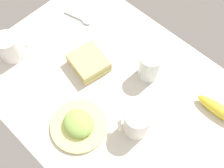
# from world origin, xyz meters

# --- Properties ---
(tabletop) EXTENTS (0.90, 0.64, 0.02)m
(tabletop) POSITION_xyz_m (0.00, 0.00, 0.01)
(tabletop) COLOR beige
(tabletop) RESTS_ON ground
(plate_of_food) EXTENTS (0.17, 0.17, 0.05)m
(plate_of_food) POSITION_xyz_m (0.02, -0.17, 0.04)
(plate_of_food) COLOR #EAE58C
(plate_of_food) RESTS_ON tabletop
(coffee_mug_black) EXTENTS (0.08, 0.10, 0.09)m
(coffee_mug_black) POSITION_xyz_m (-0.34, -0.14, 0.07)
(coffee_mug_black) COLOR white
(coffee_mug_black) RESTS_ON tabletop
(coffee_mug_milky) EXTENTS (0.09, 0.09, 0.10)m
(coffee_mug_milky) POSITION_xyz_m (0.15, -0.05, 0.07)
(coffee_mug_milky) COLOR white
(coffee_mug_milky) RESTS_ON tabletop
(sandwich_main) EXTENTS (0.14, 0.13, 0.04)m
(sandwich_main) POSITION_xyz_m (-0.12, 0.01, 0.04)
(sandwich_main) COLOR #DBB77A
(sandwich_main) RESTS_ON tabletop
(glass_of_milk) EXTENTS (0.07, 0.07, 0.10)m
(glass_of_milk) POSITION_xyz_m (0.05, 0.12, 0.07)
(glass_of_milk) COLOR silver
(glass_of_milk) RESTS_ON tabletop
(banana) EXTENTS (0.16, 0.05, 0.04)m
(banana) POSITION_xyz_m (0.30, 0.17, 0.04)
(banana) COLOR yellow
(banana) RESTS_ON tabletop
(spoon) EXTENTS (0.12, 0.04, 0.01)m
(spoon) POSITION_xyz_m (-0.28, 0.13, 0.02)
(spoon) COLOR silver
(spoon) RESTS_ON tabletop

